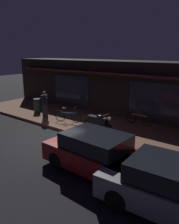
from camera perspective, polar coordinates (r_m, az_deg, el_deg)
name	(u,v)px	position (r m, az deg, el deg)	size (l,w,h in m)	color
ground_plane	(51,139)	(11.27, -9.81, -6.73)	(60.00, 60.00, 0.00)	black
sidewalk_slab	(89,123)	(13.31, -0.26, -2.73)	(18.00, 4.00, 0.15)	brown
storefront_building	(119,87)	(15.65, 7.49, 6.35)	(18.00, 3.30, 3.60)	black
motorcycle	(98,122)	(11.61, 2.23, -2.48)	(1.70, 0.55, 0.97)	black
bicycle_parked	(68,116)	(13.17, -5.48, -1.03)	(1.55, 0.69, 0.91)	black
bicycle_extra	(139,118)	(12.95, 12.59, -1.61)	(1.66, 0.42, 0.91)	black
person_photographer	(45,104)	(14.20, -11.39, 2.09)	(0.62, 0.41, 1.67)	#28232D
trash_bin	(37,105)	(15.66, -13.28, 1.66)	(0.48, 0.48, 0.93)	#2D4C33
parked_car_near	(98,154)	(7.95, 2.17, -10.60)	(4.16, 1.90, 1.42)	black
parked_car_far	(176,189)	(6.51, 21.19, -17.99)	(4.20, 2.01, 1.42)	black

